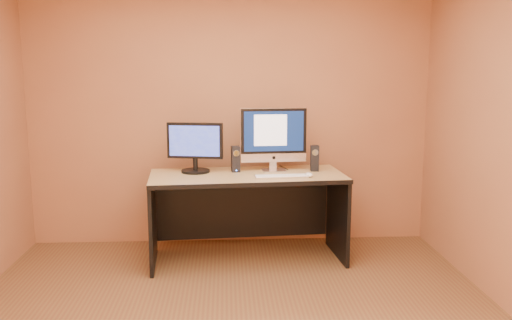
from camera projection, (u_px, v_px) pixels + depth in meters
name	position (u px, v px, depth m)	size (l,w,h in m)	color
walls	(233.00, 143.00, 3.45)	(4.00, 4.00, 2.60)	#A26741
desk	(247.00, 217.00, 4.99)	(1.76, 0.77, 0.81)	tan
imac	(274.00, 139.00, 5.04)	(0.63, 0.23, 0.60)	#BCBBC0
second_monitor	(195.00, 148.00, 4.98)	(0.53, 0.26, 0.46)	black
speaker_left	(236.00, 159.00, 5.02)	(0.07, 0.08, 0.24)	black
speaker_right	(315.00, 158.00, 5.06)	(0.07, 0.08, 0.24)	black
keyboard	(281.00, 176.00, 4.79)	(0.47, 0.13, 0.02)	silver
mouse	(309.00, 175.00, 4.81)	(0.06, 0.11, 0.04)	white
cable_a	(283.00, 167.00, 5.23)	(0.01, 0.01, 0.24)	black
cable_b	(270.00, 167.00, 5.26)	(0.01, 0.01, 0.20)	black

